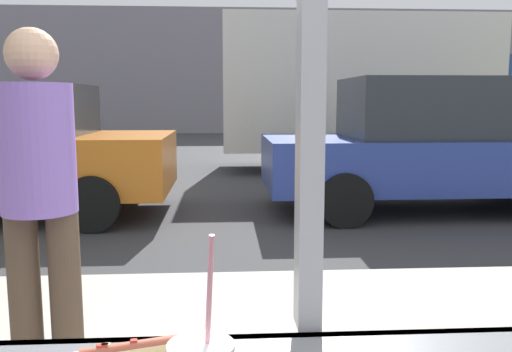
{
  "coord_description": "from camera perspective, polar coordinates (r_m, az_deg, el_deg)",
  "views": [
    {
      "loc": [
        -0.18,
        -1.01,
        1.47
      ],
      "look_at": [
        0.06,
        2.89,
        0.91
      ],
      "focal_mm": 37.46,
      "sensor_mm": 36.0,
      "label": 1
    }
  ],
  "objects": [
    {
      "name": "building_facade_far",
      "position": [
        24.43,
        -3.16,
        11.05
      ],
      "size": [
        28.0,
        1.2,
        5.44
      ],
      "primitive_type": "cube",
      "color": "gray",
      "rests_on": "ground"
    },
    {
      "name": "box_truck",
      "position": [
        11.78,
        13.66,
        8.98
      ],
      "size": [
        7.26,
        2.44,
        3.13
      ],
      "color": "silver",
      "rests_on": "ground"
    },
    {
      "name": "parked_car_blue",
      "position": [
        7.45,
        18.47,
        3.16
      ],
      "size": [
        4.45,
        1.98,
        1.75
      ],
      "color": "#283D93",
      "rests_on": "ground"
    },
    {
      "name": "ground_plane",
      "position": [
        9.13,
        -2.36,
        -1.14
      ],
      "size": [
        60.0,
        60.0,
        0.0
      ],
      "primitive_type": "plane",
      "color": "#38383A"
    },
    {
      "name": "parked_car_orange",
      "position": [
        7.45,
        -25.4,
        2.57
      ],
      "size": [
        4.15,
        2.08,
        1.66
      ],
      "color": "orange",
      "rests_on": "ground"
    },
    {
      "name": "pedestrian",
      "position": [
        2.51,
        -22.12,
        -1.52
      ],
      "size": [
        0.32,
        0.32,
        1.63
      ],
      "color": "#4B392B",
      "rests_on": "sidewalk_strip"
    }
  ]
}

